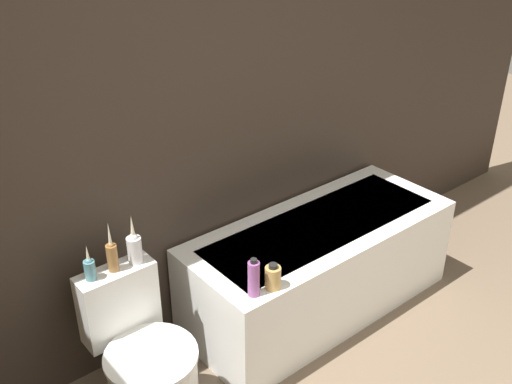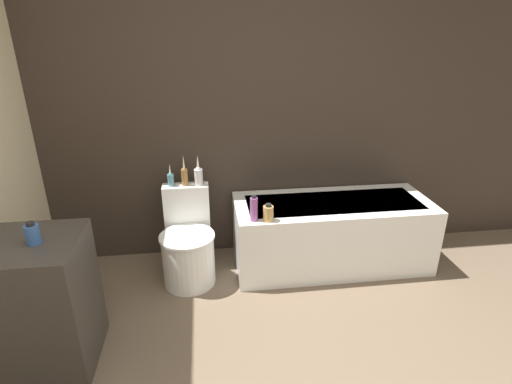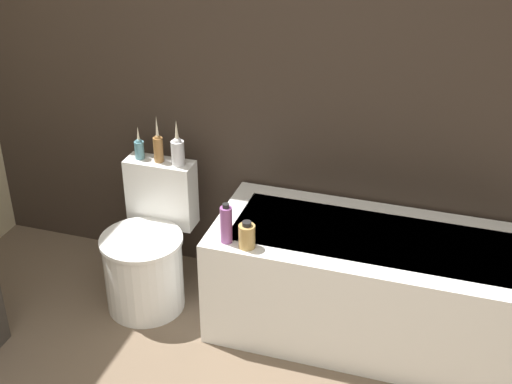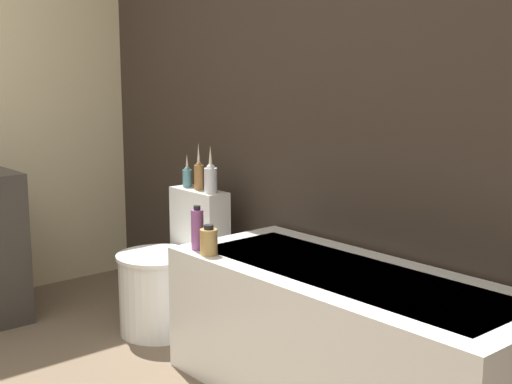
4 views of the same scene
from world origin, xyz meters
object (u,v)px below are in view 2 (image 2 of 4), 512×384
vase_silver (184,175)px  vase_bronze (198,175)px  toilet (188,247)px  shampoo_bottle_tall (254,209)px  bathtub (331,232)px  vase_gold (171,179)px  soap_bottle_glass (33,234)px  shampoo_bottle_short (268,213)px

vase_silver → vase_bronze: 0.11m
toilet → shampoo_bottle_tall: shampoo_bottle_tall is taller
bathtub → shampoo_bottle_tall: (-0.70, -0.25, 0.38)m
vase_gold → vase_silver: bearing=-1.1°
toilet → vase_silver: 0.58m
toilet → shampoo_bottle_tall: size_ratio=3.62×
soap_bottle_glass → vase_bronze: bearing=48.8°
vase_gold → shampoo_bottle_short: 0.85m
soap_bottle_glass → vase_silver: bearing=52.7°
vase_bronze → shampoo_bottle_tall: bearing=-43.7°
toilet → vase_gold: vase_gold is taller
vase_silver → toilet: bearing=-90.0°
toilet → vase_bronze: vase_bronze is taller
soap_bottle_glass → toilet: bearing=45.9°
soap_bottle_glass → vase_gold: bearing=57.0°
shampoo_bottle_tall → vase_silver: bearing=142.9°
toilet → soap_bottle_glass: soap_bottle_glass is taller
vase_bronze → shampoo_bottle_short: vase_bronze is taller
toilet → vase_bronze: bearing=62.5°
vase_silver → shampoo_bottle_tall: (0.51, -0.39, -0.15)m
toilet → shampoo_bottle_short: 0.73m
bathtub → soap_bottle_glass: soap_bottle_glass is taller
vase_gold → vase_silver: vase_silver is taller
toilet → vase_gold: 0.57m
toilet → vase_gold: bearing=116.8°
vase_gold → shampoo_bottle_tall: size_ratio=0.90×
bathtub → soap_bottle_glass: 2.24m
soap_bottle_glass → vase_bronze: 1.34m
vase_silver → vase_gold: bearing=178.9°
soap_bottle_glass → shampoo_bottle_short: size_ratio=0.94×
bathtub → shampoo_bottle_short: (-0.59, -0.27, 0.35)m
bathtub → vase_gold: 1.42m
toilet → shampoo_bottle_tall: (0.51, -0.17, 0.39)m
bathtub → vase_gold: size_ratio=8.95×
bathtub → shampoo_bottle_short: 0.74m
soap_bottle_glass → shampoo_bottle_short: soap_bottle_glass is taller
vase_silver → soap_bottle_glass: bearing=-127.3°
vase_bronze → shampoo_bottle_tall: size_ratio=1.22×
bathtub → soap_bottle_glass: (-1.98, -0.88, 0.60)m
bathtub → shampoo_bottle_tall: 0.83m
vase_bronze → vase_gold: bearing=178.4°
bathtub → vase_bronze: (-1.10, 0.13, 0.53)m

